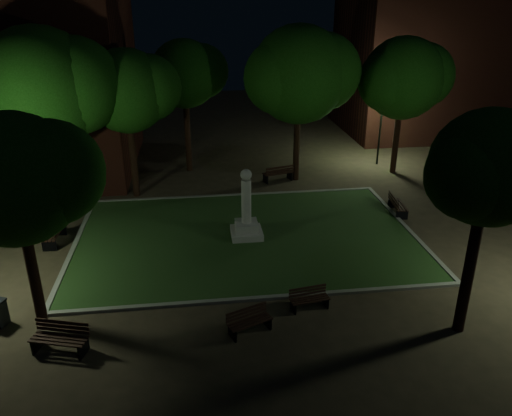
% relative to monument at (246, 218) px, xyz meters
% --- Properties ---
extents(ground, '(80.00, 80.00, 0.00)m').
position_rel_monument_xyz_m(ground, '(0.00, -2.00, -0.96)').
color(ground, '#3F3323').
extents(lawn, '(15.00, 10.00, 0.08)m').
position_rel_monument_xyz_m(lawn, '(0.00, 0.00, -0.92)').
color(lawn, '#28481D').
rests_on(lawn, ground).
extents(lawn_kerb, '(15.40, 10.40, 0.12)m').
position_rel_monument_xyz_m(lawn_kerb, '(0.00, 0.00, -0.90)').
color(lawn_kerb, slate).
rests_on(lawn_kerb, ground).
extents(monument, '(1.40, 1.40, 3.20)m').
position_rel_monument_xyz_m(monument, '(0.00, 0.00, 0.00)').
color(monument, '#ABA49C').
rests_on(monument, lawn).
extents(building_far, '(16.00, 10.00, 12.00)m').
position_rel_monument_xyz_m(building_far, '(18.00, 18.00, 5.04)').
color(building_far, '#461C13').
rests_on(building_far, ground).
extents(tree_west, '(5.01, 4.09, 7.18)m').
position_rel_monument_xyz_m(tree_west, '(-7.47, -5.49, 4.17)').
color(tree_west, black).
rests_on(tree_west, ground).
extents(tree_north_wl, '(5.25, 4.28, 7.85)m').
position_rel_monument_xyz_m(tree_north_wl, '(-5.33, 5.91, 4.74)').
color(tree_north_wl, black).
rests_on(tree_north_wl, ground).
extents(tree_north_er, '(6.66, 5.43, 8.86)m').
position_rel_monument_xyz_m(tree_north_er, '(3.91, 7.36, 5.18)').
color(tree_north_er, black).
rests_on(tree_north_er, ground).
extents(tree_ne, '(5.85, 4.77, 8.13)m').
position_rel_monument_xyz_m(tree_ne, '(10.18, 7.89, 4.79)').
color(tree_ne, black).
rests_on(tree_ne, ground).
extents(tree_se, '(4.24, 3.46, 7.36)m').
position_rel_monument_xyz_m(tree_se, '(6.26, -7.67, 4.65)').
color(tree_se, black).
rests_on(tree_se, ground).
extents(tree_nw, '(7.16, 5.85, 9.03)m').
position_rel_monument_xyz_m(tree_nw, '(-9.05, 4.59, 5.15)').
color(tree_nw, black).
rests_on(tree_nw, ground).
extents(tree_far_north, '(4.91, 4.01, 7.95)m').
position_rel_monument_xyz_m(tree_far_north, '(-2.42, 9.87, 4.98)').
color(tree_far_north, black).
rests_on(tree_far_north, ground).
extents(lamppost_nw, '(1.18, 0.28, 4.39)m').
position_rel_monument_xyz_m(lamppost_nw, '(-10.05, 7.64, 2.12)').
color(lamppost_nw, black).
rests_on(lamppost_nw, ground).
extents(lamppost_ne, '(1.18, 0.28, 3.92)m').
position_rel_monument_xyz_m(lamppost_ne, '(9.66, 9.58, 1.84)').
color(lamppost_ne, black).
rests_on(lamppost_ne, ground).
extents(bench_near_left, '(1.57, 1.04, 0.81)m').
position_rel_monument_xyz_m(bench_near_left, '(-0.69, -6.88, -0.57)').
color(bench_near_left, black).
rests_on(bench_near_left, ground).
extents(bench_near_right, '(1.45, 0.70, 0.76)m').
position_rel_monument_xyz_m(bench_near_right, '(1.56, -5.81, -0.60)').
color(bench_near_right, black).
rests_on(bench_near_right, ground).
extents(bench_west_near, '(1.86, 1.09, 0.96)m').
position_rel_monument_xyz_m(bench_west_near, '(-6.58, -7.09, -0.50)').
color(bench_west_near, black).
rests_on(bench_west_near, ground).
extents(bench_left_side, '(0.71, 1.81, 0.98)m').
position_rel_monument_xyz_m(bench_left_side, '(-8.47, 0.56, -0.50)').
color(bench_left_side, black).
rests_on(bench_left_side, ground).
extents(bench_right_side, '(0.77, 1.76, 0.94)m').
position_rel_monument_xyz_m(bench_right_side, '(7.82, 1.73, -0.52)').
color(bench_right_side, black).
rests_on(bench_right_side, ground).
extents(bench_far_side, '(1.91, 1.10, 0.99)m').
position_rel_monument_xyz_m(bench_far_side, '(2.69, 7.17, -0.49)').
color(bench_far_side, black).
rests_on(bench_far_side, ground).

